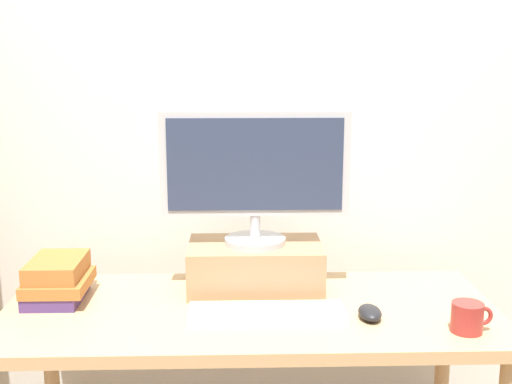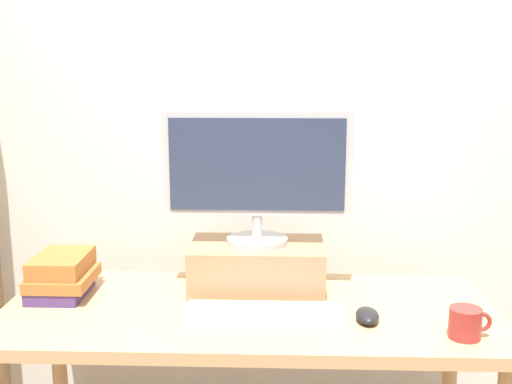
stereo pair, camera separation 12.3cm
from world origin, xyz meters
name	(u,v)px [view 2 (the right image)]	position (x,y,z in m)	size (l,w,h in m)	color
back_wall	(255,101)	(0.00, 0.48, 1.30)	(7.00, 0.08, 2.60)	silver
desk	(249,334)	(0.00, 0.00, 0.65)	(1.44, 0.61, 0.73)	tan
riser_box	(257,266)	(0.02, 0.16, 0.80)	(0.42, 0.26, 0.15)	#A87F56
computer_monitor	(257,171)	(0.02, 0.16, 1.11)	(0.58, 0.19, 0.41)	#B7B7BA
keyboard	(264,313)	(0.05, -0.07, 0.74)	(0.44, 0.14, 0.02)	silver
computer_mouse	(367,316)	(0.33, -0.09, 0.75)	(0.06, 0.10, 0.04)	black
book_stack	(62,275)	(-0.58, 0.08, 0.79)	(0.18, 0.23, 0.13)	#4C336B
coffee_mug	(466,323)	(0.58, -0.19, 0.77)	(0.11, 0.08, 0.08)	#9E2D28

